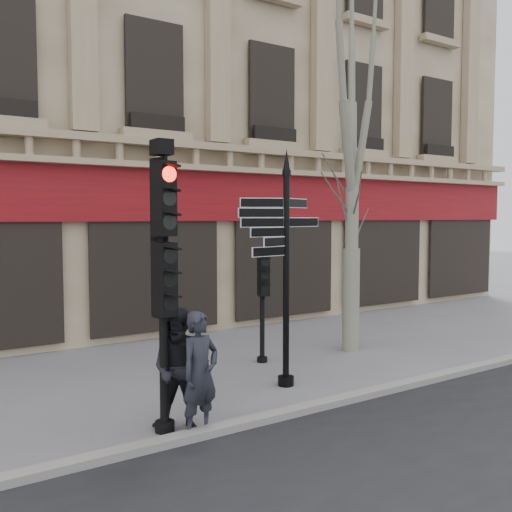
# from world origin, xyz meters

# --- Properties ---
(ground) EXTENTS (80.00, 80.00, 0.00)m
(ground) POSITION_xyz_m (0.00, 0.00, 0.00)
(ground) COLOR slate
(ground) RESTS_ON ground
(kerb) EXTENTS (80.00, 0.25, 0.12)m
(kerb) POSITION_xyz_m (0.00, -1.40, 0.06)
(kerb) COLOR gray
(kerb) RESTS_ON ground
(building) EXTENTS (28.00, 15.52, 18.00)m
(building) POSITION_xyz_m (0.00, 12.48, 8.99)
(building) COLOR #9A8466
(building) RESTS_ON ground
(fingerpost) EXTENTS (1.81, 1.81, 4.26)m
(fingerpost) POSITION_xyz_m (0.30, -0.07, 2.86)
(fingerpost) COLOR black
(fingerpost) RESTS_ON ground
(traffic_signal_main) EXTENTS (0.47, 0.35, 4.12)m
(traffic_signal_main) POSITION_xyz_m (-2.48, -0.90, 2.60)
(traffic_signal_main) COLOR black
(traffic_signal_main) RESTS_ON ground
(traffic_signal_secondary) EXTENTS (0.45, 0.38, 2.28)m
(traffic_signal_secondary) POSITION_xyz_m (0.89, 1.54, 1.59)
(traffic_signal_secondary) COLOR black
(traffic_signal_secondary) RESTS_ON ground
(plane_tree) EXTENTS (3.41, 3.41, 9.06)m
(plane_tree) POSITION_xyz_m (3.17, 1.28, 6.36)
(plane_tree) COLOR gray
(plane_tree) RESTS_ON ground
(pedestrian_a) EXTENTS (0.72, 0.57, 1.75)m
(pedestrian_a) POSITION_xyz_m (-2.12, -1.30, 0.88)
(pedestrian_a) COLOR black
(pedestrian_a) RESTS_ON ground
(pedestrian_b) EXTENTS (1.08, 1.07, 1.76)m
(pedestrian_b) POSITION_xyz_m (-2.24, -0.94, 0.88)
(pedestrian_b) COLOR black
(pedestrian_b) RESTS_ON ground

